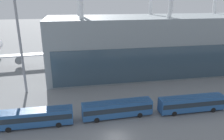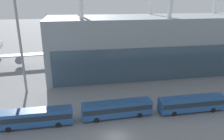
{
  "view_description": "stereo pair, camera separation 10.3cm",
  "coord_description": "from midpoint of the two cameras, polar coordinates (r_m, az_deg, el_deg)",
  "views": [
    {
      "loc": [
        -6.24,
        -29.84,
        21.89
      ],
      "look_at": [
        3.66,
        22.97,
        4.0
      ],
      "focal_mm": 35.0,
      "sensor_mm": 36.0,
      "label": 1
    },
    {
      "loc": [
        -6.14,
        -29.86,
        21.89
      ],
      "look_at": [
        3.66,
        22.97,
        4.0
      ],
      "focal_mm": 35.0,
      "sensor_mm": 36.0,
      "label": 2
    }
  ],
  "objects": [
    {
      "name": "shuttle_bus_3",
      "position": [
        46.92,
        20.04,
        -8.06
      ],
      "size": [
        13.46,
        2.66,
        3.15
      ],
      "rotation": [
        0.0,
        0.0,
        -0.0
      ],
      "color": "#285693",
      "rests_on": "ground_plane"
    },
    {
      "name": "airliner_at_gate_far",
      "position": [
        84.97,
        9.58,
        6.83
      ],
      "size": [
        38.95,
        36.03,
        13.79
      ],
      "rotation": [
        0.0,
        0.0,
        1.78
      ],
      "color": "silver",
      "rests_on": "ground_plane"
    },
    {
      "name": "ground_plane",
      "position": [
        37.53,
        0.93,
        -17.27
      ],
      "size": [
        440.0,
        440.0,
        0.0
      ],
      "primitive_type": "plane",
      "color": "slate"
    },
    {
      "name": "floodlight_mast",
      "position": [
        53.34,
        -23.59,
        11.8
      ],
      "size": [
        2.96,
        2.96,
        23.56
      ],
      "color": "gray",
      "rests_on": "ground_plane"
    },
    {
      "name": "shuttle_bus_1",
      "position": [
        41.75,
        -19.71,
        -11.45
      ],
      "size": [
        13.46,
        2.69,
        3.15
      ],
      "rotation": [
        0.0,
        0.0,
        -0.01
      ],
      "color": "#285693",
      "rests_on": "ground_plane"
    },
    {
      "name": "shuttle_bus_2",
      "position": [
        42.22,
        1.32,
        -9.92
      ],
      "size": [
        13.52,
        3.0,
        3.15
      ],
      "rotation": [
        0.0,
        0.0,
        0.03
      ],
      "color": "#285693",
      "rests_on": "ground_plane"
    }
  ]
}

